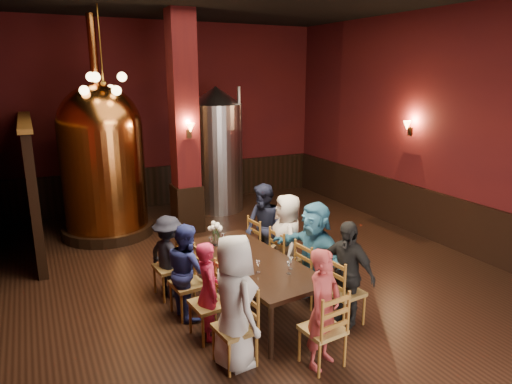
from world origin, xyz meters
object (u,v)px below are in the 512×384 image
person_0 (234,302)px  steel_vessel (217,150)px  rose_vase (216,230)px  person_2 (187,270)px  copper_kettle (103,159)px  dining_table (252,264)px  person_1 (208,290)px

person_0 → steel_vessel: size_ratio=0.53×
steel_vessel → rose_vase: (-1.64, -4.04, -0.50)m
person_2 → copper_kettle: bearing=2.3°
dining_table → steel_vessel: 5.06m
person_1 → copper_kettle: copper_kettle is taller
person_0 → rose_vase: 1.91m
copper_kettle → steel_vessel: (2.74, 0.63, -0.10)m
steel_vessel → person_1: bearing=-113.0°
person_1 → person_2: bearing=13.6°
copper_kettle → rose_vase: (1.10, -3.41, -0.60)m
steel_vessel → rose_vase: bearing=-112.1°
person_1 → dining_table: bearing=-55.2°
dining_table → person_2: 0.91m
steel_vessel → rose_vase: size_ratio=7.99×
steel_vessel → person_0: bearing=-110.1°
person_2 → copper_kettle: (-0.47, 3.91, 0.93)m
person_1 → rose_vase: size_ratio=3.45×
copper_kettle → rose_vase: copper_kettle is taller
person_0 → steel_vessel: 6.29m
person_1 → rose_vase: bearing=-18.1°
steel_vessel → dining_table: bearing=-106.2°
rose_vase → steel_vessel: bearing=67.9°
person_1 → steel_vessel: 5.72m
person_1 → person_2: person_2 is taller
person_0 → person_1: 0.69m
person_2 → rose_vase: person_2 is taller
person_0 → steel_vessel: (2.15, 5.87, 0.70)m
steel_vessel → rose_vase: steel_vessel is taller
copper_kettle → rose_vase: bearing=-72.1°
person_0 → rose_vase: bearing=-18.9°
person_1 → person_2: size_ratio=0.97×
person_2 → copper_kettle: size_ratio=0.30×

